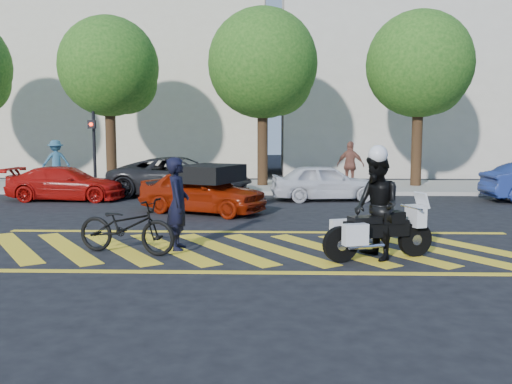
{
  "coord_description": "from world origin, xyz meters",
  "views": [
    {
      "loc": [
        0.41,
        -11.07,
        2.44
      ],
      "look_at": [
        0.04,
        1.3,
        1.05
      ],
      "focal_mm": 38.0,
      "sensor_mm": 36.0,
      "label": 1
    }
  ],
  "objects_px": {
    "red_convertible": "(202,191)",
    "parked_mid_left": "(181,177)",
    "police_motorcycle": "(377,231)",
    "officer_moto": "(377,207)",
    "bicycle": "(127,226)",
    "parked_mid_right": "(325,182)",
    "parked_left": "(66,184)",
    "officer_bike": "(178,204)"
  },
  "relations": [
    {
      "from": "bicycle",
      "to": "red_convertible",
      "type": "xyz_separation_m",
      "value": [
        0.83,
        5.41,
        0.1
      ]
    },
    {
      "from": "red_convertible",
      "to": "parked_left",
      "type": "xyz_separation_m",
      "value": [
        -5.21,
        2.87,
        -0.06
      ]
    },
    {
      "from": "parked_left",
      "to": "parked_mid_right",
      "type": "bearing_deg",
      "value": -87.33
    },
    {
      "from": "red_convertible",
      "to": "parked_mid_left",
      "type": "relative_size",
      "value": 0.73
    },
    {
      "from": "police_motorcycle",
      "to": "officer_moto",
      "type": "bearing_deg",
      "value": 126.44
    },
    {
      "from": "police_motorcycle",
      "to": "officer_moto",
      "type": "height_order",
      "value": "officer_moto"
    },
    {
      "from": "parked_mid_left",
      "to": "parked_mid_right",
      "type": "distance_m",
      "value": 5.43
    },
    {
      "from": "red_convertible",
      "to": "parked_mid_left",
      "type": "height_order",
      "value": "parked_mid_left"
    },
    {
      "from": "police_motorcycle",
      "to": "officer_moto",
      "type": "relative_size",
      "value": 1.09
    },
    {
      "from": "police_motorcycle",
      "to": "parked_left",
      "type": "bearing_deg",
      "value": 118.15
    },
    {
      "from": "parked_mid_left",
      "to": "parked_mid_right",
      "type": "relative_size",
      "value": 1.4
    },
    {
      "from": "parked_mid_left",
      "to": "red_convertible",
      "type": "bearing_deg",
      "value": -159.12
    },
    {
      "from": "red_convertible",
      "to": "parked_mid_right",
      "type": "distance_m",
      "value": 5.03
    },
    {
      "from": "bicycle",
      "to": "red_convertible",
      "type": "distance_m",
      "value": 5.48
    },
    {
      "from": "parked_left",
      "to": "parked_mid_right",
      "type": "distance_m",
      "value": 9.17
    },
    {
      "from": "bicycle",
      "to": "officer_moto",
      "type": "distance_m",
      "value": 4.93
    },
    {
      "from": "bicycle",
      "to": "parked_mid_left",
      "type": "bearing_deg",
      "value": 18.71
    },
    {
      "from": "bicycle",
      "to": "red_convertible",
      "type": "relative_size",
      "value": 0.55
    },
    {
      "from": "officer_bike",
      "to": "officer_moto",
      "type": "xyz_separation_m",
      "value": [
        3.93,
        -0.75,
        0.05
      ]
    },
    {
      "from": "police_motorcycle",
      "to": "red_convertible",
      "type": "xyz_separation_m",
      "value": [
        -4.09,
        5.77,
        0.11
      ]
    },
    {
      "from": "red_convertible",
      "to": "police_motorcycle",
      "type": "bearing_deg",
      "value": -120.6
    },
    {
      "from": "officer_moto",
      "to": "red_convertible",
      "type": "relative_size",
      "value": 0.52
    },
    {
      "from": "officer_bike",
      "to": "red_convertible",
      "type": "height_order",
      "value": "officer_bike"
    },
    {
      "from": "officer_bike",
      "to": "parked_mid_right",
      "type": "relative_size",
      "value": 0.5
    },
    {
      "from": "police_motorcycle",
      "to": "parked_left",
      "type": "distance_m",
      "value": 12.69
    },
    {
      "from": "officer_bike",
      "to": "red_convertible",
      "type": "relative_size",
      "value": 0.49
    },
    {
      "from": "officer_bike",
      "to": "police_motorcycle",
      "type": "relative_size",
      "value": 0.87
    },
    {
      "from": "red_convertible",
      "to": "bicycle",
      "type": "bearing_deg",
      "value": -164.58
    },
    {
      "from": "red_convertible",
      "to": "officer_moto",
      "type": "bearing_deg",
      "value": -120.66
    },
    {
      "from": "bicycle",
      "to": "parked_mid_right",
      "type": "bearing_deg",
      "value": -13.65
    },
    {
      "from": "officer_moto",
      "to": "parked_left",
      "type": "distance_m",
      "value": 12.68
    },
    {
      "from": "parked_mid_left",
      "to": "parked_mid_right",
      "type": "bearing_deg",
      "value": -98.98
    },
    {
      "from": "officer_bike",
      "to": "officer_moto",
      "type": "distance_m",
      "value": 4.0
    },
    {
      "from": "bicycle",
      "to": "officer_moto",
      "type": "xyz_separation_m",
      "value": [
        4.9,
        -0.35,
        0.45
      ]
    },
    {
      "from": "officer_moto",
      "to": "parked_mid_right",
      "type": "bearing_deg",
      "value": 161.8
    },
    {
      "from": "parked_left",
      "to": "parked_mid_right",
      "type": "relative_size",
      "value": 1.08
    },
    {
      "from": "red_convertible",
      "to": "parked_left",
      "type": "relative_size",
      "value": 0.94
    },
    {
      "from": "police_motorcycle",
      "to": "parked_mid_left",
      "type": "height_order",
      "value": "parked_mid_left"
    },
    {
      "from": "police_motorcycle",
      "to": "parked_mid_right",
      "type": "height_order",
      "value": "parked_mid_right"
    },
    {
      "from": "parked_left",
      "to": "officer_moto",
      "type": "bearing_deg",
      "value": -131.73
    },
    {
      "from": "officer_bike",
      "to": "police_motorcycle",
      "type": "xyz_separation_m",
      "value": [
        3.94,
        -0.77,
        -0.41
      ]
    },
    {
      "from": "police_motorcycle",
      "to": "parked_mid_left",
      "type": "distance_m",
      "value": 11.42
    }
  ]
}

